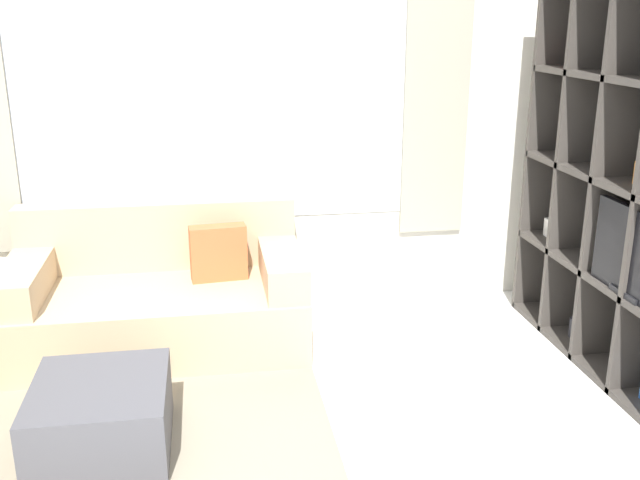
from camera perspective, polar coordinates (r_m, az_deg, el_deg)
wall_back at (r=4.66m, az=-8.40°, el=10.23°), size 5.85×0.11×2.70m
area_rug at (r=3.82m, az=-20.98°, el=-14.08°), size 2.74×1.73×0.01m
couch_main at (r=4.46m, az=-12.64°, el=-4.52°), size 1.73×0.91×0.82m
ottoman at (r=3.51m, az=-17.06°, el=-13.45°), size 0.61×0.66×0.34m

